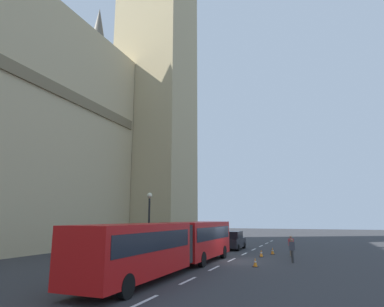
% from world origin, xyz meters
% --- Properties ---
extents(ground_plane, '(160.00, 160.00, 0.00)m').
position_xyz_m(ground_plane, '(0.00, 0.00, 0.00)').
color(ground_plane, '#333335').
extents(lane_centre_marking, '(39.00, 0.16, 0.01)m').
position_xyz_m(lane_centre_marking, '(5.19, 0.00, 0.00)').
color(lane_centre_marking, silver).
rests_on(lane_centre_marking, ground_plane).
extents(clock_tower, '(11.49, 11.49, 71.26)m').
position_xyz_m(clock_tower, '(18.11, 15.98, 37.56)').
color(clock_tower, tan).
rests_on(clock_tower, ground_plane).
extents(articulated_bus, '(17.74, 2.54, 2.90)m').
position_xyz_m(articulated_bus, '(-5.99, 1.99, 1.75)').
color(articulated_bus, red).
rests_on(articulated_bus, ground_plane).
extents(sedan_lead, '(4.40, 1.86, 1.85)m').
position_xyz_m(sedan_lead, '(9.01, 1.95, 0.91)').
color(sedan_lead, black).
rests_on(sedan_lead, ground_plane).
extents(traffic_cone_west, '(0.36, 0.36, 0.58)m').
position_xyz_m(traffic_cone_west, '(-2.41, -2.38, 0.28)').
color(traffic_cone_west, black).
rests_on(traffic_cone_west, ground_plane).
extents(traffic_cone_middle, '(0.36, 0.36, 0.58)m').
position_xyz_m(traffic_cone_middle, '(3.50, -1.82, 0.28)').
color(traffic_cone_middle, black).
rests_on(traffic_cone_middle, ground_plane).
extents(traffic_cone_east, '(0.36, 0.36, 0.58)m').
position_xyz_m(traffic_cone_east, '(5.78, -2.46, 0.28)').
color(traffic_cone_east, black).
rests_on(traffic_cone_east, ground_plane).
extents(street_lamp, '(0.44, 0.44, 5.27)m').
position_xyz_m(street_lamp, '(-0.95, 6.50, 3.06)').
color(street_lamp, black).
rests_on(street_lamp, ground_plane).
extents(pedestrian_near_cones, '(0.36, 0.43, 1.69)m').
position_xyz_m(pedestrian_near_cones, '(0.66, -4.56, 0.91)').
color(pedestrian_near_cones, '#333333').
rests_on(pedestrian_near_cones, ground_plane).
extents(pedestrian_by_kerb, '(0.45, 0.46, 1.69)m').
position_xyz_m(pedestrian_by_kerb, '(4.99, -4.16, 0.91)').
color(pedestrian_by_kerb, '#726651').
rests_on(pedestrian_by_kerb, ground_plane).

